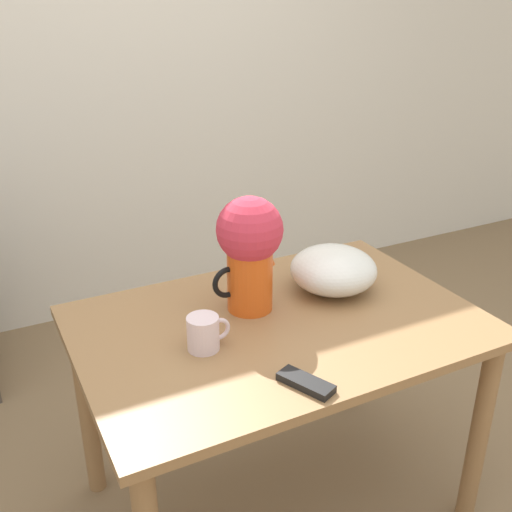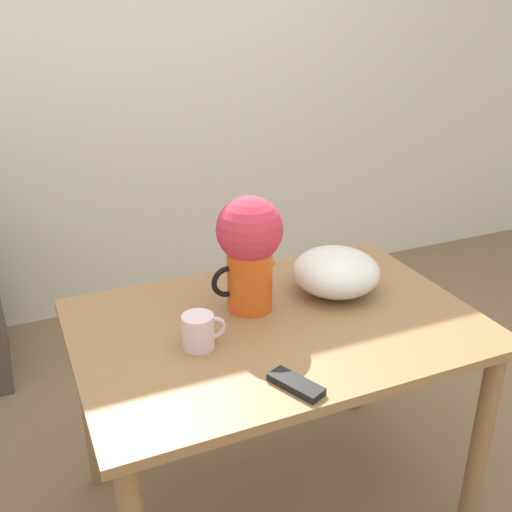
% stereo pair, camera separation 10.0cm
% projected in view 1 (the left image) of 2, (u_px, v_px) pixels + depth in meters
% --- Properties ---
extents(wall_back, '(8.00, 0.05, 2.60)m').
position_uv_depth(wall_back, '(108.00, 67.00, 2.92)').
color(wall_back, silver).
rests_on(wall_back, ground_plane).
extents(table, '(1.21, 0.82, 0.73)m').
position_uv_depth(table, '(278.00, 351.00, 1.86)').
color(table, olive).
rests_on(table, ground_plane).
extents(flower_vase, '(0.23, 0.20, 0.37)m').
position_uv_depth(flower_vase, '(250.00, 245.00, 1.80)').
color(flower_vase, '#E05619').
rests_on(flower_vase, table).
extents(coffee_mug, '(0.13, 0.09, 0.10)m').
position_uv_depth(coffee_mug, '(204.00, 333.00, 1.65)').
color(coffee_mug, silver).
rests_on(coffee_mug, table).
extents(white_bowl, '(0.29, 0.29, 0.15)m').
position_uv_depth(white_bowl, '(333.00, 270.00, 1.97)').
color(white_bowl, silver).
rests_on(white_bowl, table).
extents(remote_control, '(0.11, 0.16, 0.02)m').
position_uv_depth(remote_control, '(306.00, 383.00, 1.51)').
color(remote_control, black).
rests_on(remote_control, table).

